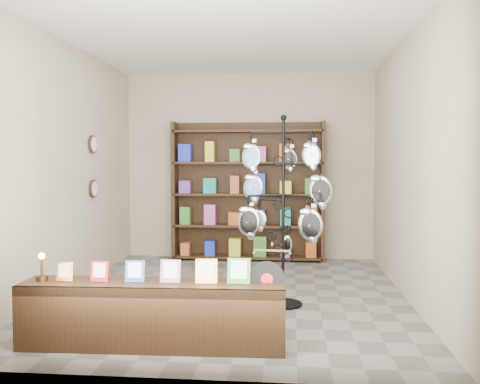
{
  "coord_description": "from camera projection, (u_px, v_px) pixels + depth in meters",
  "views": [
    {
      "loc": [
        0.71,
        -6.17,
        1.53
      ],
      "look_at": [
        0.2,
        -1.0,
        1.26
      ],
      "focal_mm": 40.0,
      "sensor_mm": 36.0,
      "label": 1
    }
  ],
  "objects": [
    {
      "name": "ground",
      "position": [
        232.0,
        294.0,
        6.29
      ],
      "size": [
        5.0,
        5.0,
        0.0
      ],
      "primitive_type": "plane",
      "color": "slate",
      "rests_on": "ground"
    },
    {
      "name": "room_envelope",
      "position": [
        232.0,
        137.0,
        6.19
      ],
      "size": [
        5.0,
        5.0,
        5.0
      ],
      "color": "#BAAA96",
      "rests_on": "ground"
    },
    {
      "name": "display_tree",
      "position": [
        283.0,
        196.0,
        5.74
      ],
      "size": [
        1.07,
        1.02,
        2.06
      ],
      "rotation": [
        0.0,
        0.0,
        -0.21
      ],
      "color": "black",
      "rests_on": "ground"
    },
    {
      "name": "front_shelf",
      "position": [
        153.0,
        314.0,
        4.48
      ],
      "size": [
        2.22,
        0.52,
        0.78
      ],
      "rotation": [
        0.0,
        0.0,
        0.03
      ],
      "color": "black",
      "rests_on": "ground"
    },
    {
      "name": "back_shelving",
      "position": [
        248.0,
        196.0,
        8.51
      ],
      "size": [
        2.42,
        0.36,
        2.2
      ],
      "color": "black",
      "rests_on": "ground"
    },
    {
      "name": "wall_clocks",
      "position": [
        93.0,
        166.0,
        7.2
      ],
      "size": [
        0.03,
        0.24,
        0.84
      ],
      "color": "black",
      "rests_on": "ground"
    }
  ]
}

